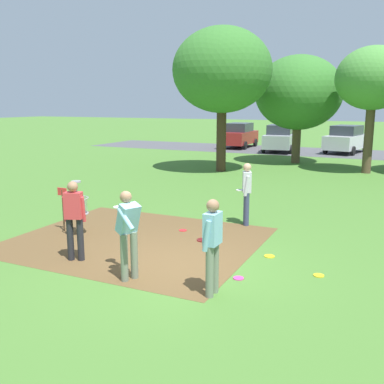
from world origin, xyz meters
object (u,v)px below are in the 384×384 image
(frisbee_mid_grass, at_px, (183,230))
(parked_car_center_right, at_px, (346,139))
(disc_golf_basket, at_px, (76,205))
(frisbee_by_tee, at_px, (269,256))
(player_waiting_right, at_px, (74,216))
(tree_near_right, at_px, (222,71))
(frisbee_near_basket, at_px, (319,275))
(player_waiting_left, at_px, (212,242))
(player_foreground_watching, at_px, (128,229))
(tree_mid_right, at_px, (299,93))
(parked_car_leftmost, at_px, (239,135))
(frisbee_far_right, at_px, (238,278))
(tree_near_left, at_px, (373,79))
(parked_car_center_left, at_px, (280,138))
(player_throwing, at_px, (247,190))

(frisbee_mid_grass, xyz_separation_m, parked_car_center_right, (1.75, 21.31, 0.91))
(disc_golf_basket, relative_size, frisbee_by_tee, 5.97)
(player_waiting_right, relative_size, tree_near_right, 0.25)
(frisbee_near_basket, bearing_deg, frisbee_by_tee, 150.15)
(parked_car_center_right, bearing_deg, player_waiting_left, -88.94)
(tree_near_right, bearing_deg, player_foreground_watching, -75.76)
(player_foreground_watching, xyz_separation_m, player_waiting_left, (1.68, 0.04, -0.02))
(frisbee_by_tee, bearing_deg, tree_mid_right, 100.15)
(frisbee_by_tee, relative_size, parked_car_leftmost, 0.06)
(tree_near_right, bearing_deg, tree_mid_right, 59.88)
(player_waiting_left, bearing_deg, parked_car_leftmost, 108.12)
(frisbee_near_basket, xyz_separation_m, tree_near_right, (-6.66, 11.77, 4.80))
(frisbee_far_right, distance_m, tree_mid_right, 17.80)
(frisbee_mid_grass, xyz_separation_m, tree_near_left, (3.64, 12.54, 4.38))
(tree_mid_right, bearing_deg, tree_near_right, -120.12)
(disc_golf_basket, distance_m, player_foreground_watching, 3.45)
(player_waiting_left, relative_size, parked_car_center_left, 0.39)
(player_waiting_left, bearing_deg, frisbee_by_tee, 80.35)
(frisbee_by_tee, xyz_separation_m, parked_car_center_left, (-5.10, 21.28, 0.91))
(disc_golf_basket, relative_size, player_waiting_left, 0.81)
(disc_golf_basket, relative_size, parked_car_center_right, 0.31)
(parked_car_leftmost, bearing_deg, player_throwing, -70.36)
(frisbee_near_basket, distance_m, frisbee_by_tee, 1.34)
(player_waiting_right, xyz_separation_m, tree_mid_right, (0.87, 17.68, 2.88))
(player_throwing, relative_size, parked_car_center_left, 0.39)
(disc_golf_basket, bearing_deg, tree_mid_right, 82.55)
(player_foreground_watching, bearing_deg, frisbee_near_basket, 27.65)
(frisbee_far_right, relative_size, tree_near_right, 0.03)
(disc_golf_basket, relative_size, tree_near_right, 0.20)
(player_foreground_watching, relative_size, player_throwing, 1.00)
(player_waiting_left, xyz_separation_m, tree_mid_right, (-2.42, 18.05, 2.88))
(frisbee_mid_grass, xyz_separation_m, frisbee_far_right, (2.39, -2.44, 0.00))
(player_waiting_left, relative_size, parked_car_center_right, 0.38)
(parked_car_center_right, bearing_deg, tree_near_right, -112.55)
(frisbee_near_basket, height_order, frisbee_mid_grass, same)
(frisbee_by_tee, relative_size, frisbee_far_right, 1.13)
(frisbee_far_right, bearing_deg, parked_car_center_right, 91.56)
(parked_car_center_left, bearing_deg, frisbee_by_tee, -76.54)
(player_waiting_left, height_order, parked_car_leftmost, parked_car_leftmost)
(player_waiting_right, distance_m, frisbee_by_tee, 4.28)
(frisbee_near_basket, xyz_separation_m, parked_car_leftmost, (-9.76, 23.42, 0.91))
(player_foreground_watching, height_order, tree_mid_right, tree_mid_right)
(tree_mid_right, bearing_deg, parked_car_leftmost, 129.45)
(player_throwing, bearing_deg, frisbee_near_basket, -50.11)
(player_foreground_watching, relative_size, player_waiting_left, 1.00)
(player_waiting_left, bearing_deg, tree_near_right, 110.79)
(parked_car_center_right, bearing_deg, frisbee_mid_grass, -94.68)
(player_throwing, bearing_deg, parked_car_leftmost, 109.64)
(disc_golf_basket, bearing_deg, parked_car_center_right, 79.83)
(tree_near_right, relative_size, parked_car_leftmost, 1.62)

